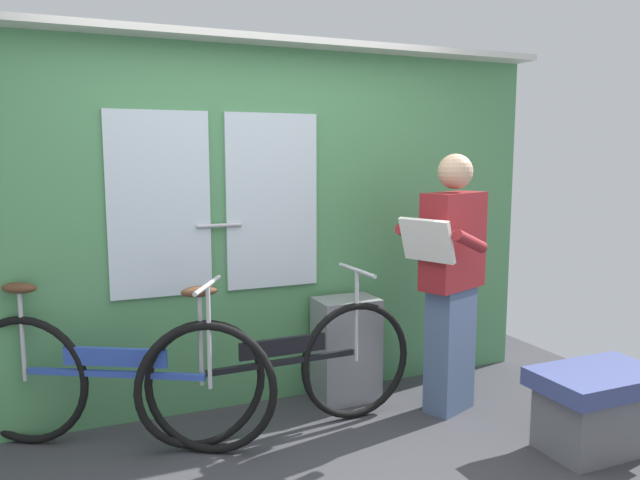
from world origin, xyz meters
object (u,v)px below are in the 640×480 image
bicycle_leaning_behind (115,380)px  bench_seat_corner (597,407)px  trash_bin_by_wall (346,349)px  bicycle_near_door (282,368)px  passenger_reading_newspaper (451,278)px

bicycle_leaning_behind → bench_seat_corner: (2.42, -1.05, -0.15)m
trash_bin_by_wall → bicycle_near_door: bearing=-151.4°
bicycle_leaning_behind → bicycle_near_door: bearing=18.8°
bicycle_leaning_behind → passenger_reading_newspaper: (1.98, -0.28, 0.46)m
passenger_reading_newspaper → trash_bin_by_wall: passenger_reading_newspaper is taller
passenger_reading_newspaper → bench_seat_corner: bearing=98.0°
bicycle_near_door → trash_bin_by_wall: bicycle_near_door is taller
bench_seat_corner → passenger_reading_newspaper: bearing=119.8°
bicycle_leaning_behind → passenger_reading_newspaper: bearing=21.3°
bicycle_leaning_behind → trash_bin_by_wall: (1.46, 0.13, -0.05)m
trash_bin_by_wall → bench_seat_corner: (0.96, -1.18, -0.10)m
trash_bin_by_wall → bench_seat_corner: 1.52m
bicycle_near_door → passenger_reading_newspaper: bearing=-7.4°
passenger_reading_newspaper → bicycle_near_door: bearing=-27.7°
bicycle_near_door → trash_bin_by_wall: 0.64m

